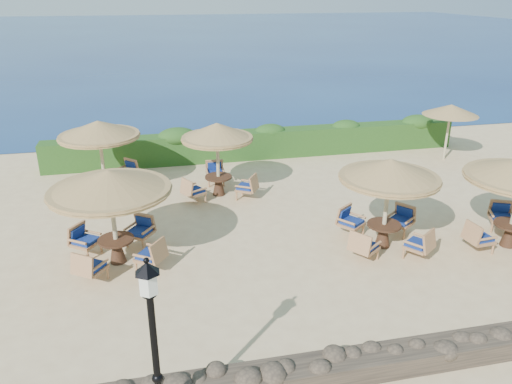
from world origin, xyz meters
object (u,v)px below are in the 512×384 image
cafe_set_0 (111,197)px  cafe_set_3 (100,138)px  extra_parasol (451,110)px  lamp_post (156,360)px  cafe_set_4 (217,146)px  cafe_set_1 (388,188)px

cafe_set_0 → cafe_set_3: same height
extra_parasol → cafe_set_3: size_ratio=0.84×
lamp_post → cafe_set_3: lamp_post is taller
lamp_post → cafe_set_4: size_ratio=1.19×
lamp_post → cafe_set_0: lamp_post is taller
lamp_post → extra_parasol: size_ratio=1.38×
lamp_post → cafe_set_4: bearing=76.4°
extra_parasol → cafe_set_4: cafe_set_4 is taller
cafe_set_0 → cafe_set_3: size_ratio=1.12×
cafe_set_4 → extra_parasol: bearing=10.5°
lamp_post → cafe_set_4: lamp_post is taller
cafe_set_4 → cafe_set_0: bearing=-129.3°
extra_parasol → cafe_set_1: bearing=-132.3°
cafe_set_3 → cafe_set_0: bearing=-83.3°
cafe_set_3 → cafe_set_1: bearing=-36.8°
lamp_post → extra_parasol: bearing=43.6°
cafe_set_0 → cafe_set_4: size_ratio=1.15×
cafe_set_3 → cafe_set_4: bearing=-16.6°
lamp_post → extra_parasol: 17.41m
extra_parasol → cafe_set_4: 10.32m
extra_parasol → cafe_set_0: bearing=-156.1°
cafe_set_0 → lamp_post: bearing=-81.2°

